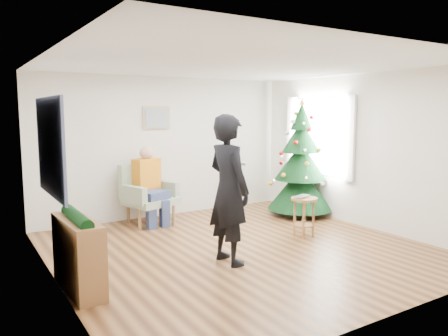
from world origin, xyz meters
TOP-DOWN VIEW (x-y plane):
  - floor at (0.00, 0.00)m, footprint 5.00×5.00m
  - ceiling at (0.00, 0.00)m, footprint 5.00×5.00m
  - wall_back at (0.00, 2.50)m, footprint 5.00×0.00m
  - wall_front at (0.00, -2.50)m, footprint 5.00×0.00m
  - wall_left at (-2.50, 0.00)m, footprint 0.00×5.00m
  - wall_right at (2.50, 0.00)m, footprint 0.00×5.00m
  - window_panel at (2.47, 1.00)m, footprint 0.04×1.30m
  - curtains at (2.44, 1.00)m, footprint 0.05×1.75m
  - christmas_tree at (2.15, 1.15)m, footprint 1.22×1.22m
  - stool at (1.20, -0.01)m, footprint 0.41×0.41m
  - laptop at (1.20, -0.01)m, footprint 0.40×0.33m
  - armchair at (-0.56, 2.06)m, footprint 0.99×0.96m
  - seated_person at (-0.54, 2.01)m, footprint 0.56×0.74m
  - standing_man at (-0.44, -0.39)m, footprint 0.51×0.74m
  - game_controller at (-0.24, -0.42)m, footprint 0.05×0.13m
  - console at (-2.33, -0.29)m, footprint 0.35×1.01m
  - garland at (-2.33, -0.29)m, footprint 0.14×0.90m
  - tapestry at (-2.46, 0.30)m, footprint 0.03×1.50m
  - framed_picture at (-0.20, 2.46)m, footprint 0.52×0.05m

SIDE VIEW (x-z plane):
  - floor at x=0.00m, z-range 0.00..0.00m
  - stool at x=1.20m, z-range 0.01..0.63m
  - armchair at x=-0.56m, z-range -0.13..0.91m
  - console at x=-2.33m, z-range 0.00..0.80m
  - laptop at x=1.20m, z-range 0.62..0.65m
  - seated_person at x=-0.54m, z-range 0.03..1.40m
  - garland at x=-2.33m, z-range 0.75..0.89m
  - standing_man at x=-0.44m, z-range 0.00..1.93m
  - christmas_tree at x=2.15m, z-range -0.11..2.10m
  - game_controller at x=-0.24m, z-range 1.27..1.30m
  - wall_back at x=0.00m, z-range -1.20..3.80m
  - wall_front at x=0.00m, z-range -1.20..3.80m
  - wall_left at x=-2.50m, z-range -1.20..3.80m
  - wall_right at x=2.50m, z-range -1.20..3.80m
  - window_panel at x=2.47m, z-range 0.80..2.20m
  - curtains at x=2.44m, z-range 0.75..2.25m
  - tapestry at x=-2.46m, z-range 0.98..2.12m
  - framed_picture at x=-0.20m, z-range 1.64..2.06m
  - ceiling at x=0.00m, z-range 2.60..2.60m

